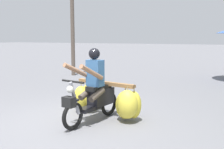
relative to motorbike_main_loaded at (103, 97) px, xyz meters
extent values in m
plane|color=slate|center=(-0.46, -0.66, -0.48)|extent=(120.00, 120.00, 0.00)
torus|color=black|center=(-0.21, -0.93, -0.20)|extent=(0.18, 0.57, 0.56)
torus|color=black|center=(0.02, 0.25, -0.20)|extent=(0.18, 0.57, 0.56)
cube|color=black|center=(-0.11, -0.43, -0.16)|extent=(0.34, 0.59, 0.08)
cube|color=black|center=(-0.04, -0.04, 0.02)|extent=(0.39, 0.68, 0.36)
cube|color=black|center=(-0.05, -0.12, 0.24)|extent=(0.37, 0.64, 0.10)
cylinder|color=gray|center=(-0.19, -0.87, 0.14)|extent=(0.12, 0.29, 0.69)
cylinder|color=black|center=(-0.20, -0.91, 0.48)|extent=(0.56, 0.14, 0.04)
sphere|color=silver|center=(-0.22, -0.98, 0.34)|extent=(0.14, 0.14, 0.14)
cube|color=black|center=(-0.22, -1.02, 0.10)|extent=(0.27, 0.20, 0.20)
cube|color=black|center=(-0.21, -0.93, 0.10)|extent=(0.15, 0.29, 0.04)
cube|color=olive|center=(-0.01, 0.11, 0.30)|extent=(1.49, 0.38, 0.08)
cube|color=olive|center=(0.02, 0.28, 0.27)|extent=(1.34, 0.33, 0.06)
ellipsoid|color=yellow|center=(0.61, -0.09, -0.08)|extent=(0.49, 0.46, 0.61)
cylinder|color=#998459|center=(0.61, -0.09, 0.25)|extent=(0.02, 0.02, 0.11)
ellipsoid|color=gold|center=(0.70, 0.07, -0.12)|extent=(0.33, 0.30, 0.60)
cylinder|color=#998459|center=(0.70, 0.07, 0.23)|extent=(0.02, 0.02, 0.16)
ellipsoid|color=yellow|center=(-0.58, 0.50, -0.02)|extent=(0.44, 0.40, 0.47)
cylinder|color=#998459|center=(-0.58, 0.50, 0.25)|extent=(0.02, 0.02, 0.12)
ellipsoid|color=gold|center=(-0.66, 0.15, -0.13)|extent=(0.52, 0.50, 0.60)
cylinder|color=#998459|center=(-0.66, 0.15, 0.22)|extent=(0.02, 0.02, 0.17)
ellipsoid|color=yellow|center=(0.51, 0.03, -0.13)|extent=(0.44, 0.40, 0.62)
cylinder|color=#998459|center=(0.51, 0.03, 0.23)|extent=(0.02, 0.02, 0.16)
ellipsoid|color=yellow|center=(-0.53, 0.22, -0.09)|extent=(0.43, 0.39, 0.48)
cylinder|color=#998459|center=(-0.53, 0.22, 0.21)|extent=(0.02, 0.02, 0.19)
cube|color=#386699|center=(-0.08, -0.24, 0.57)|extent=(0.38, 0.28, 0.56)
sphere|color=black|center=(-0.08, -0.26, 0.98)|extent=(0.24, 0.24, 0.24)
cylinder|color=#9E7051|center=(0.05, -0.61, 0.63)|extent=(0.17, 0.72, 0.39)
cylinder|color=#9E7051|center=(-0.33, -0.54, 0.63)|extent=(0.27, 0.72, 0.39)
cylinder|color=#4C4238|center=(0.04, -0.38, 0.14)|extent=(0.21, 0.46, 0.27)
cylinder|color=#4C4238|center=(-0.24, -0.33, 0.14)|extent=(0.21, 0.46, 0.27)
cylinder|color=brown|center=(-4.30, 5.44, 2.51)|extent=(0.18, 0.18, 5.99)
camera|label=1|loc=(2.60, -5.20, 1.34)|focal=42.91mm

